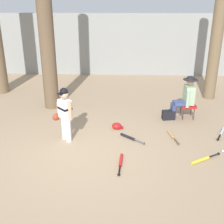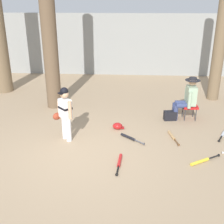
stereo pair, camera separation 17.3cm
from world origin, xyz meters
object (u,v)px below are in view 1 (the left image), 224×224
bat_aluminum_silver (222,132)px  bat_black_composite (130,138)px  folding_stool (188,106)px  seated_spectator (185,97)px  tree_near_player (46,26)px  bat_red_barrel (121,162)px  tree_behind_spectator (217,38)px  bat_yellow_trainer (202,160)px  batting_helmet_red (117,126)px  bat_wood_tan (172,136)px  young_ballplayer (64,111)px  handbag_beside_stool (168,115)px

bat_aluminum_silver → bat_black_composite: bearing=-170.5°
folding_stool → bat_black_composite: folding_stool is taller
seated_spectator → bat_aluminum_silver: seated_spectator is taller
tree_near_player → seated_spectator: size_ratio=4.70×
tree_near_player → bat_red_barrel: (2.17, -3.20, -2.41)m
tree_behind_spectator → bat_yellow_trainer: (-1.28, -4.11, -1.97)m
batting_helmet_red → tree_near_player: bearing=143.2°
seated_spectator → bat_aluminum_silver: bearing=-51.1°
bat_wood_tan → bat_black_composite: size_ratio=1.23×
folding_stool → bat_wood_tan: size_ratio=0.58×
folding_stool → bat_aluminum_silver: bearing=-54.9°
tree_behind_spectator → folding_stool: size_ratio=11.32×
bat_yellow_trainer → young_ballplayer: bearing=164.5°
young_ballplayer → bat_yellow_trainer: size_ratio=1.85×
bat_wood_tan → bat_red_barrel: 1.76m
bat_black_composite → batting_helmet_red: bearing=119.6°
tree_behind_spectator → young_ballplayer: size_ratio=3.59×
tree_near_player → bat_red_barrel: tree_near_player is taller
folding_stool → tree_behind_spectator: bearing=58.2°
tree_behind_spectator → bat_yellow_trainer: tree_behind_spectator is taller
handbag_beside_stool → bat_red_barrel: size_ratio=0.45×
tree_behind_spectator → bat_aluminum_silver: size_ratio=6.60×
young_ballplayer → batting_helmet_red: 1.53m
tree_near_player → young_ballplayer: (0.85, -2.22, -1.70)m
seated_spectator → bat_red_barrel: 3.08m
handbag_beside_stool → batting_helmet_red: handbag_beside_stool is taller
folding_stool → seated_spectator: 0.29m
young_ballplayer → bat_wood_tan: 2.67m
batting_helmet_red → bat_red_barrel: bearing=-86.1°
young_ballplayer → handbag_beside_stool: 3.02m
tree_near_player → bat_black_composite: 3.98m
tree_behind_spectator → bat_yellow_trainer: bearing=-107.2°
tree_near_player → batting_helmet_red: bearing=-36.8°
seated_spectator → batting_helmet_red: size_ratio=4.00×
seated_spectator → bat_yellow_trainer: 2.38m
tree_behind_spectator → bat_red_barrel: bearing=-125.0°
seated_spectator → bat_yellow_trainer: (-0.06, -2.30, -0.61)m
bat_wood_tan → seated_spectator: bearing=66.8°
bat_aluminum_silver → bat_red_barrel: 2.94m
tree_near_player → bat_aluminum_silver: tree_near_player is taller
bat_red_barrel → bat_yellow_trainer: bearing=5.0°
young_ballplayer → bat_black_composite: size_ratio=2.24×
bat_wood_tan → bat_black_composite: (-1.04, -0.14, 0.00)m
bat_aluminum_silver → bat_yellow_trainer: same height
tree_near_player → young_ballplayer: 2.92m
bat_red_barrel → seated_spectator: bearing=54.3°
tree_behind_spectator → seated_spectator: size_ratio=3.91×
folding_stool → bat_aluminum_silver: (0.68, -0.96, -0.33)m
bat_aluminum_silver → batting_helmet_red: size_ratio=2.37×
tree_near_player → bat_black_composite: tree_near_player is taller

